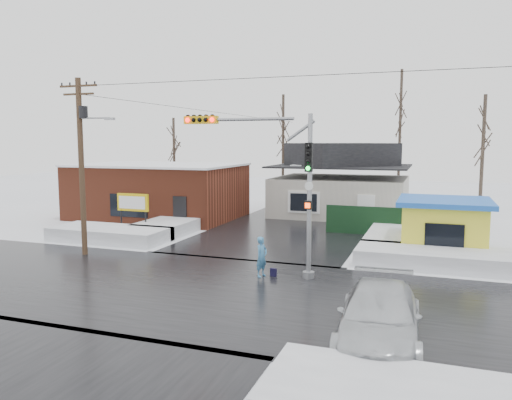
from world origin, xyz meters
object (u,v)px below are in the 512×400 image
(pedestrian, at_px, (262,257))
(kiosk, at_px, (444,226))
(utility_pole, at_px, (82,156))
(traffic_signal, at_px, (274,172))
(car, at_px, (379,318))
(marquee_sign, at_px, (133,204))

(pedestrian, bearing_deg, kiosk, -27.22)
(pedestrian, bearing_deg, utility_pole, 102.71)
(traffic_signal, bearing_deg, car, -50.08)
(traffic_signal, distance_m, kiosk, 10.43)
(car, bearing_deg, traffic_signal, 126.68)
(traffic_signal, bearing_deg, marquee_sign, 150.28)
(kiosk, xyz_separation_m, car, (-1.92, -13.18, -0.64))
(utility_pole, height_order, kiosk, utility_pole)
(kiosk, relative_size, car, 0.81)
(utility_pole, xyz_separation_m, car, (15.51, -6.69, -4.29))
(utility_pole, distance_m, car, 17.43)
(utility_pole, bearing_deg, marquee_sign, 100.13)
(traffic_signal, xyz_separation_m, car, (5.15, -6.15, -3.72))
(traffic_signal, xyz_separation_m, kiosk, (7.07, 7.03, -3.08))
(marquee_sign, distance_m, pedestrian, 13.05)
(traffic_signal, height_order, kiosk, traffic_signal)
(pedestrian, relative_size, car, 0.31)
(utility_pole, relative_size, pedestrian, 5.16)
(kiosk, relative_size, pedestrian, 2.64)
(utility_pole, xyz_separation_m, marquee_sign, (-1.07, 5.99, -3.19))
(utility_pole, xyz_separation_m, pedestrian, (9.95, -0.92, -4.24))
(utility_pole, relative_size, marquee_sign, 3.53)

